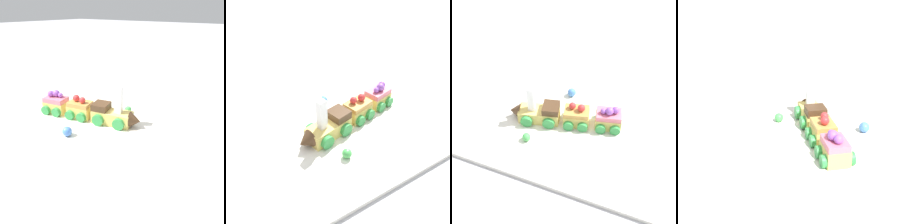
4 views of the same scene
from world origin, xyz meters
The scene contains 7 objects.
ground_plane centered at (0.00, 0.00, 0.00)m, with size 10.00×10.00×0.00m, color #B2B2B7.
display_board centered at (0.00, 0.00, 0.01)m, with size 0.82×0.35×0.01m, color white.
cake_train_locomotive centered at (0.08, -0.01, 0.04)m, with size 0.14×0.09×0.11m.
cake_car_caramel centered at (-0.02, -0.04, 0.04)m, with size 0.08×0.08×0.07m.
cake_car_strawberry centered at (-0.11, -0.06, 0.04)m, with size 0.08×0.08×0.07m.
gumball_blue centered at (0.03, -0.14, 0.02)m, with size 0.02×0.02×0.02m, color #4C84E0.
gumball_green centered at (0.07, 0.07, 0.02)m, with size 0.02×0.02×0.02m, color #4CBC56.
Camera 2 is at (0.25, 0.33, 0.37)m, focal length 35.00 mm.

